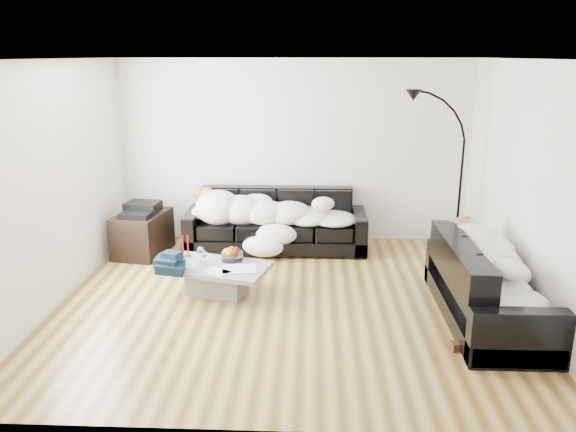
{
  "coord_description": "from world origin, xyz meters",
  "views": [
    {
      "loc": [
        0.27,
        -5.74,
        2.64
      ],
      "look_at": [
        0.0,
        0.3,
        0.9
      ],
      "focal_mm": 35.0,
      "sensor_mm": 36.0,
      "label": 1
    }
  ],
  "objects_px": {
    "wine_glass_b": "(187,258)",
    "candle_left": "(183,247)",
    "sofa_back": "(276,221)",
    "candle_right": "(188,246)",
    "floor_lamp": "(460,187)",
    "sleeper_back": "(276,206)",
    "wine_glass_c": "(205,258)",
    "stereo": "(141,209)",
    "sofa_right": "(488,282)",
    "av_cabinet": "(143,233)",
    "sleeper_right": "(491,262)",
    "wine_glass_a": "(201,255)",
    "fruit_bowl": "(232,254)",
    "coffee_table": "(217,279)",
    "shoes": "(471,342)"
  },
  "relations": [
    {
      "from": "sleeper_back",
      "to": "wine_glass_c",
      "type": "distance_m",
      "value": 1.69
    },
    {
      "from": "coffee_table",
      "to": "fruit_bowl",
      "type": "height_order",
      "value": "fruit_bowl"
    },
    {
      "from": "wine_glass_c",
      "to": "sofa_back",
      "type": "bearing_deg",
      "value": 65.64
    },
    {
      "from": "fruit_bowl",
      "to": "candle_left",
      "type": "xyz_separation_m",
      "value": [
        -0.59,
        0.06,
        0.05
      ]
    },
    {
      "from": "sleeper_back",
      "to": "av_cabinet",
      "type": "relative_size",
      "value": 2.52
    },
    {
      "from": "wine_glass_c",
      "to": "candle_left",
      "type": "xyz_separation_m",
      "value": [
        -0.3,
        0.23,
        0.05
      ]
    },
    {
      "from": "sofa_right",
      "to": "wine_glass_c",
      "type": "xyz_separation_m",
      "value": [
        -3.02,
        0.55,
        0.01
      ]
    },
    {
      "from": "sleeper_back",
      "to": "sleeper_right",
      "type": "distance_m",
      "value": 3.1
    },
    {
      "from": "av_cabinet",
      "to": "stereo",
      "type": "xyz_separation_m",
      "value": [
        0.0,
        0.0,
        0.35
      ]
    },
    {
      "from": "wine_glass_c",
      "to": "stereo",
      "type": "bearing_deg",
      "value": 130.86
    },
    {
      "from": "sleeper_back",
      "to": "floor_lamp",
      "type": "relative_size",
      "value": 1.08
    },
    {
      "from": "shoes",
      "to": "sleeper_right",
      "type": "bearing_deg",
      "value": 62.69
    },
    {
      "from": "wine_glass_b",
      "to": "sofa_right",
      "type": "bearing_deg",
      "value": -9.44
    },
    {
      "from": "wine_glass_b",
      "to": "candle_left",
      "type": "relative_size",
      "value": 0.62
    },
    {
      "from": "wine_glass_a",
      "to": "av_cabinet",
      "type": "distance_m",
      "value": 1.59
    },
    {
      "from": "wine_glass_c",
      "to": "av_cabinet",
      "type": "relative_size",
      "value": 0.19
    },
    {
      "from": "sofa_right",
      "to": "candle_right",
      "type": "bearing_deg",
      "value": 76.08
    },
    {
      "from": "sofa_right",
      "to": "candle_left",
      "type": "height_order",
      "value": "sofa_right"
    },
    {
      "from": "sleeper_right",
      "to": "wine_glass_b",
      "type": "distance_m",
      "value": 3.27
    },
    {
      "from": "shoes",
      "to": "stereo",
      "type": "xyz_separation_m",
      "value": [
        -3.82,
        2.4,
        0.59
      ]
    },
    {
      "from": "fruit_bowl",
      "to": "wine_glass_a",
      "type": "xyz_separation_m",
      "value": [
        -0.35,
        -0.1,
        0.02
      ]
    },
    {
      "from": "wine_glass_a",
      "to": "stereo",
      "type": "height_order",
      "value": "stereo"
    },
    {
      "from": "wine_glass_b",
      "to": "candle_left",
      "type": "xyz_separation_m",
      "value": [
        -0.1,
        0.24,
        0.05
      ]
    },
    {
      "from": "sleeper_back",
      "to": "candle_right",
      "type": "relative_size",
      "value": 8.02
    },
    {
      "from": "wine_glass_a",
      "to": "av_cabinet",
      "type": "height_order",
      "value": "av_cabinet"
    },
    {
      "from": "sleeper_back",
      "to": "wine_glass_b",
      "type": "bearing_deg",
      "value": -120.81
    },
    {
      "from": "fruit_bowl",
      "to": "wine_glass_b",
      "type": "relative_size",
      "value": 1.55
    },
    {
      "from": "candle_left",
      "to": "stereo",
      "type": "height_order",
      "value": "stereo"
    },
    {
      "from": "candle_right",
      "to": "floor_lamp",
      "type": "bearing_deg",
      "value": 16.7
    },
    {
      "from": "coffee_table",
      "to": "candle_right",
      "type": "xyz_separation_m",
      "value": [
        -0.38,
        0.27,
        0.3
      ]
    },
    {
      "from": "fruit_bowl",
      "to": "wine_glass_c",
      "type": "height_order",
      "value": "wine_glass_c"
    },
    {
      "from": "coffee_table",
      "to": "sofa_back",
      "type": "bearing_deg",
      "value": 70.03
    },
    {
      "from": "av_cabinet",
      "to": "sofa_right",
      "type": "bearing_deg",
      "value": -14.6
    },
    {
      "from": "wine_glass_a",
      "to": "wine_glass_b",
      "type": "bearing_deg",
      "value": -148.27
    },
    {
      "from": "stereo",
      "to": "wine_glass_b",
      "type": "bearing_deg",
      "value": -47.83
    },
    {
      "from": "wine_glass_a",
      "to": "candle_right",
      "type": "height_order",
      "value": "candle_right"
    },
    {
      "from": "sleeper_right",
      "to": "stereo",
      "type": "bearing_deg",
      "value": 66.14
    },
    {
      "from": "wine_glass_a",
      "to": "shoes",
      "type": "distance_m",
      "value": 3.05
    },
    {
      "from": "fruit_bowl",
      "to": "candle_right",
      "type": "distance_m",
      "value": 0.54
    },
    {
      "from": "sofa_back",
      "to": "fruit_bowl",
      "type": "xyz_separation_m",
      "value": [
        -0.42,
        -1.4,
        0.01
      ]
    },
    {
      "from": "sleeper_right",
      "to": "coffee_table",
      "type": "relative_size",
      "value": 1.5
    },
    {
      "from": "candle_right",
      "to": "floor_lamp",
      "type": "height_order",
      "value": "floor_lamp"
    },
    {
      "from": "sofa_right",
      "to": "av_cabinet",
      "type": "bearing_deg",
      "value": 66.14
    },
    {
      "from": "sleeper_back",
      "to": "coffee_table",
      "type": "relative_size",
      "value": 1.82
    },
    {
      "from": "fruit_bowl",
      "to": "av_cabinet",
      "type": "xyz_separation_m",
      "value": [
        -1.39,
        1.1,
        -0.13
      ]
    },
    {
      "from": "sofa_back",
      "to": "candle_right",
      "type": "bearing_deg",
      "value": -126.14
    },
    {
      "from": "wine_glass_b",
      "to": "sleeper_back",
      "type": "bearing_deg",
      "value": 59.19
    },
    {
      "from": "stereo",
      "to": "floor_lamp",
      "type": "relative_size",
      "value": 0.22
    },
    {
      "from": "shoes",
      "to": "floor_lamp",
      "type": "relative_size",
      "value": 0.21
    },
    {
      "from": "sofa_right",
      "to": "sleeper_back",
      "type": "xyz_separation_m",
      "value": [
        -2.31,
        2.06,
        0.22
      ]
    }
  ]
}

